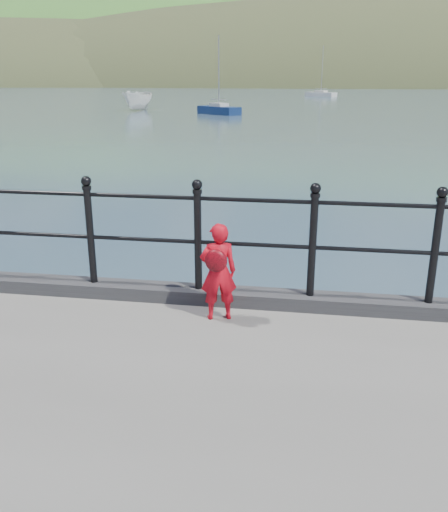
% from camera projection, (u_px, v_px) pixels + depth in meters
% --- Properties ---
extents(ground, '(600.00, 600.00, 0.00)m').
position_uv_depth(ground, '(154.00, 369.00, 6.50)').
color(ground, '#2D4251').
rests_on(ground, ground).
extents(kerb, '(60.00, 0.30, 0.15)m').
position_uv_depth(kerb, '(146.00, 291.00, 6.02)').
color(kerb, '#28282B').
rests_on(kerb, quay).
extents(railing, '(18.11, 0.11, 1.20)m').
position_uv_depth(railing, '(143.00, 226.00, 5.78)').
color(railing, black).
rests_on(railing, kerb).
extents(far_shore, '(830.00, 200.00, 156.00)m').
position_uv_depth(far_shore, '(399.00, 140.00, 232.02)').
color(far_shore, '#333A21').
rests_on(far_shore, ground).
extents(child, '(0.42, 0.35, 1.00)m').
position_uv_depth(child, '(218.00, 271.00, 5.36)').
color(child, red).
rests_on(child, quay).
extents(launch_white, '(2.52, 5.30, 1.97)m').
position_uv_depth(launch_white, '(138.00, 101.00, 54.46)').
color(launch_white, white).
rests_on(launch_white, ground).
extents(sailboat_deep, '(5.44, 4.59, 8.27)m').
position_uv_depth(sailboat_deep, '(321.00, 94.00, 92.29)').
color(sailboat_deep, silver).
rests_on(sailboat_deep, ground).
extents(sailboat_port, '(4.50, 4.18, 6.96)m').
position_uv_depth(sailboat_port, '(219.00, 110.00, 49.58)').
color(sailboat_port, navy).
rests_on(sailboat_port, ground).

